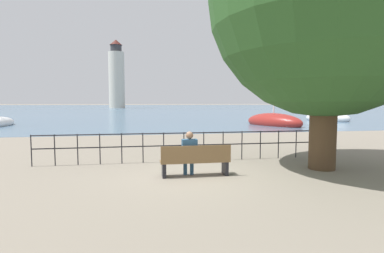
{
  "coord_description": "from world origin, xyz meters",
  "views": [
    {
      "loc": [
        -1.56,
        -8.32,
        2.09
      ],
      "look_at": [
        0.0,
        0.5,
        1.38
      ],
      "focal_mm": 28.0,
      "sensor_mm": 36.0,
      "label": 1
    }
  ],
  "objects_px": {
    "sailboat_0": "(273,122)",
    "sailboat_2": "(327,118)",
    "park_bench": "(195,161)",
    "seated_person_left": "(189,152)",
    "harbor_lighthouse": "(117,76)"
  },
  "relations": [
    {
      "from": "sailboat_0",
      "to": "sailboat_2",
      "type": "bearing_deg",
      "value": 8.68
    },
    {
      "from": "park_bench",
      "to": "seated_person_left",
      "type": "bearing_deg",
      "value": 155.0
    },
    {
      "from": "park_bench",
      "to": "seated_person_left",
      "type": "distance_m",
      "value": 0.32
    },
    {
      "from": "park_bench",
      "to": "sailboat_0",
      "type": "bearing_deg",
      "value": 58.76
    },
    {
      "from": "sailboat_2",
      "to": "harbor_lighthouse",
      "type": "distance_m",
      "value": 97.92
    },
    {
      "from": "sailboat_0",
      "to": "harbor_lighthouse",
      "type": "bearing_deg",
      "value": 80.36
    },
    {
      "from": "sailboat_2",
      "to": "harbor_lighthouse",
      "type": "relative_size",
      "value": 0.39
    },
    {
      "from": "seated_person_left",
      "to": "harbor_lighthouse",
      "type": "distance_m",
      "value": 116.31
    },
    {
      "from": "seated_person_left",
      "to": "sailboat_2",
      "type": "xyz_separation_m",
      "value": [
        19.98,
        22.86,
        -0.34
      ]
    },
    {
      "from": "seated_person_left",
      "to": "sailboat_0",
      "type": "distance_m",
      "value": 20.58
    },
    {
      "from": "park_bench",
      "to": "sailboat_2",
      "type": "relative_size",
      "value": 0.19
    },
    {
      "from": "sailboat_0",
      "to": "sailboat_2",
      "type": "xyz_separation_m",
      "value": [
        9.16,
        5.36,
        0.01
      ]
    },
    {
      "from": "park_bench",
      "to": "seated_person_left",
      "type": "height_order",
      "value": "seated_person_left"
    },
    {
      "from": "park_bench",
      "to": "seated_person_left",
      "type": "xyz_separation_m",
      "value": [
        -0.16,
        0.08,
        0.26
      ]
    },
    {
      "from": "seated_person_left",
      "to": "park_bench",
      "type": "bearing_deg",
      "value": -25.0
    }
  ]
}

